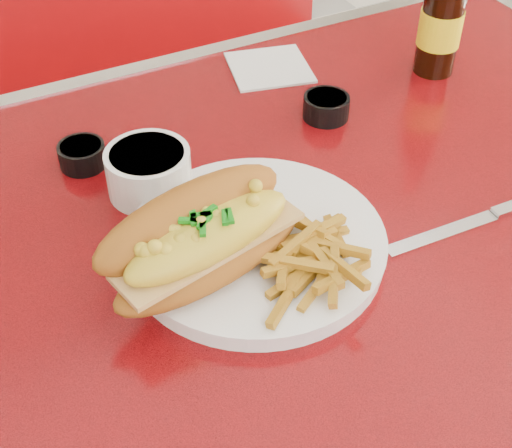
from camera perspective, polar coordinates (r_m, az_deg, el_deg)
name	(u,v)px	position (r m, az deg, el deg)	size (l,w,h in m)	color
diner_table	(299,302)	(0.95, 3.43, -6.22)	(1.23, 0.83, 0.77)	red
booth_bench_far	(123,166)	(1.73, -10.59, 4.56)	(1.20, 0.51, 0.90)	#9A0A0D
dinner_plate	(256,244)	(0.78, 0.00, -1.58)	(0.34, 0.34, 0.02)	white
mac_hoagie	(203,237)	(0.71, -4.30, -1.03)	(0.24, 0.15, 0.10)	#A8601B
fries_pile	(310,255)	(0.73, 4.33, -2.49)	(0.12, 0.11, 0.03)	gold
fork	(305,219)	(0.79, 3.93, 0.43)	(0.07, 0.15, 0.00)	silver
gravy_ramekin	(149,171)	(0.85, -8.58, 4.24)	(0.12, 0.12, 0.06)	white
sauce_cup_left	(82,154)	(0.92, -13.75, 5.46)	(0.07, 0.07, 0.03)	black
sauce_cup_right	(326,106)	(0.99, 5.64, 9.39)	(0.07, 0.07, 0.03)	black
beer_bottle	(443,13)	(1.09, 14.73, 16.02)	(0.07, 0.07, 0.24)	black
knife	(486,217)	(0.86, 17.93, 0.51)	(0.23, 0.03, 0.01)	silver
paper_napkin	(269,67)	(1.10, 1.07, 12.41)	(0.12, 0.12, 0.00)	white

